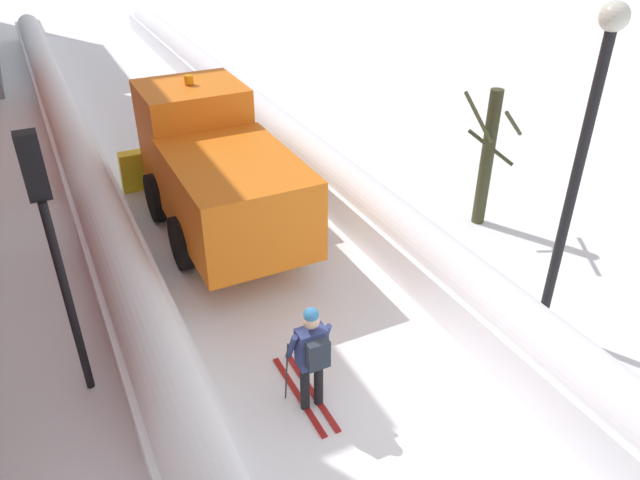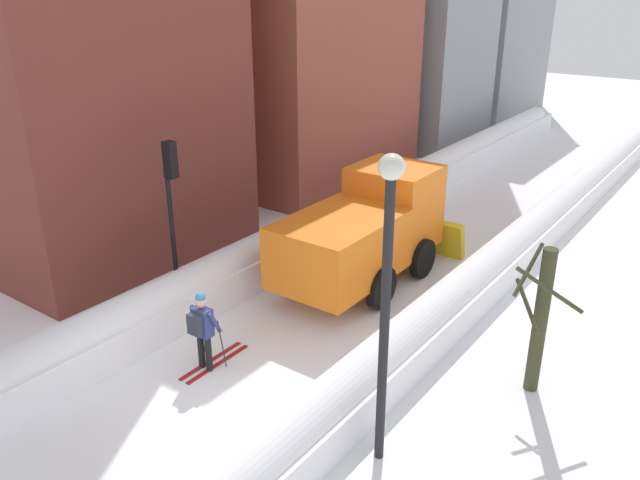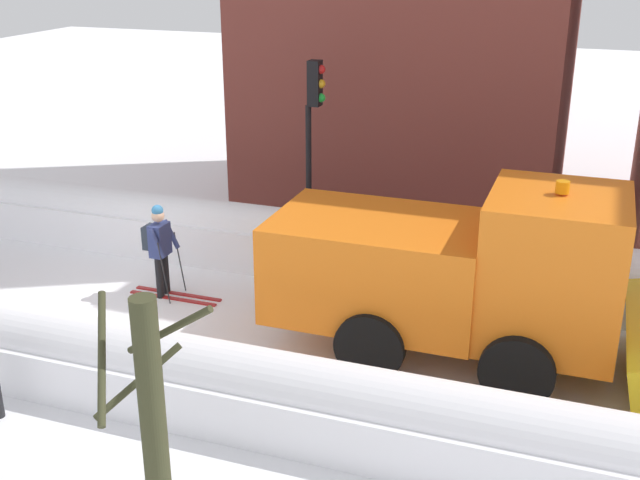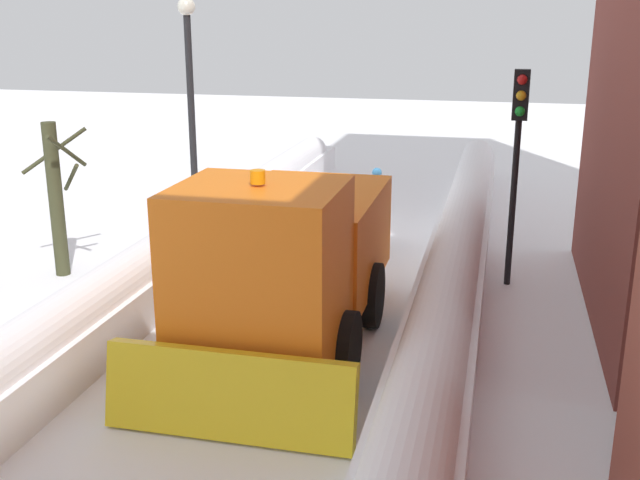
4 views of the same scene
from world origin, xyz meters
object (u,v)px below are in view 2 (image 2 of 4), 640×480
skier (203,327)px  plow_truck (367,230)px  traffic_light_pole (172,191)px  street_lamp (386,280)px  bare_tree_near (540,319)px

skier → plow_truck: bearing=85.5°
plow_truck → skier: plow_truck is taller
traffic_light_pole → street_lamp: size_ratio=0.76×
plow_truck → skier: (-0.45, -5.66, -0.48)m
plow_truck → traffic_light_pole: traffic_light_pole is taller
traffic_light_pole → street_lamp: (7.29, -2.12, 0.51)m
plow_truck → skier: bearing=-94.5°
skier → street_lamp: size_ratio=0.33×
traffic_light_pole → street_lamp: street_lamp is taller
skier → traffic_light_pole: 4.00m
street_lamp → bare_tree_near: size_ratio=1.76×
plow_truck → street_lamp: street_lamp is taller
traffic_light_pole → bare_tree_near: traffic_light_pole is taller
plow_truck → skier: size_ratio=3.31×
bare_tree_near → skier: bearing=-150.0°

